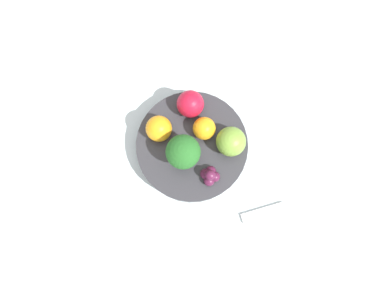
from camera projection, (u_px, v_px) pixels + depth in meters
ground_plane at (192, 151)px, 0.70m from camera, size 6.00×6.00×0.00m
table_surface at (192, 150)px, 0.69m from camera, size 1.20×1.20×0.02m
bowl at (192, 147)px, 0.66m from camera, size 0.19×0.19×0.04m
broccoli at (183, 152)px, 0.59m from camera, size 0.06×0.06×0.08m
apple_red at (190, 104)px, 0.63m from camera, size 0.05×0.05×0.05m
apple_green at (231, 142)px, 0.61m from camera, size 0.05×0.05×0.05m
orange_front at (159, 129)px, 0.62m from camera, size 0.04×0.04×0.04m
orange_back at (204, 128)px, 0.62m from camera, size 0.04×0.04×0.04m
grape_cluster at (210, 175)px, 0.62m from camera, size 0.03×0.03×0.03m
spoon at (263, 212)px, 0.66m from camera, size 0.08×0.05×0.01m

